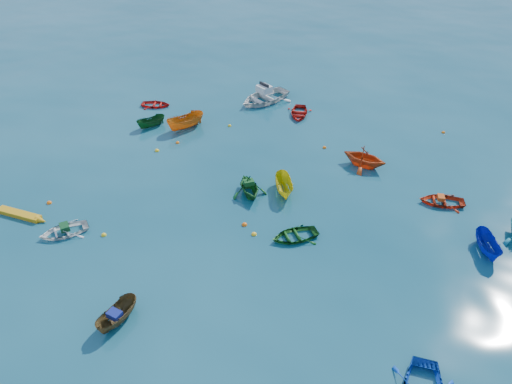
% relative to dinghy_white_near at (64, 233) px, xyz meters
% --- Properties ---
extents(ground, '(160.00, 160.00, 0.00)m').
position_rel_dinghy_white_near_xyz_m(ground, '(9.02, 3.10, 0.00)').
color(ground, '#0B3F51').
rests_on(ground, ground).
extents(dinghy_white_near, '(3.36, 3.48, 0.59)m').
position_rel_dinghy_white_near_xyz_m(dinghy_white_near, '(0.00, 0.00, 0.00)').
color(dinghy_white_near, white).
rests_on(dinghy_white_near, ground).
extents(sampan_brown_mid, '(1.22, 2.72, 1.02)m').
position_rel_dinghy_white_near_xyz_m(sampan_brown_mid, '(7.09, -4.18, 0.00)').
color(sampan_brown_mid, brown).
rests_on(sampan_brown_mid, ground).
extents(sampan_yellow_mid, '(2.39, 3.10, 1.13)m').
position_rel_dinghy_white_near_xyz_m(sampan_yellow_mid, '(10.52, 9.38, 0.00)').
color(sampan_yellow_mid, gold).
rests_on(sampan_yellow_mid, ground).
extents(dinghy_green_e, '(3.48, 3.43, 0.59)m').
position_rel_dinghy_white_near_xyz_m(dinghy_green_e, '(12.79, 5.26, 0.00)').
color(dinghy_green_e, '#125016').
rests_on(dinghy_green_e, ground).
extents(dinghy_red_nw, '(2.99, 2.53, 0.53)m').
position_rel_dinghy_white_near_xyz_m(dinghy_red_nw, '(-4.65, 16.99, 0.00)').
color(dinghy_red_nw, red).
rests_on(dinghy_red_nw, ground).
extents(sampan_orange_n, '(2.70, 3.59, 1.31)m').
position_rel_dinghy_white_near_xyz_m(sampan_orange_n, '(-0.09, 14.50, 0.00)').
color(sampan_orange_n, orange).
rests_on(sampan_orange_n, ground).
extents(dinghy_green_n, '(3.59, 3.62, 1.44)m').
position_rel_dinghy_white_near_xyz_m(dinghy_green_n, '(8.48, 8.21, 0.00)').
color(dinghy_green_n, '#14571D').
rests_on(dinghy_green_n, ground).
extents(dinghy_red_ne, '(3.31, 2.75, 0.59)m').
position_rel_dinghy_white_near_xyz_m(dinghy_red_ne, '(20.33, 12.39, 0.00)').
color(dinghy_red_ne, red).
rests_on(dinghy_red_ne, ground).
extents(sampan_blue_far, '(1.99, 2.92, 1.06)m').
position_rel_dinghy_white_near_xyz_m(sampan_blue_far, '(23.29, 8.63, 0.00)').
color(sampan_blue_far, '#0D1CA2').
rests_on(sampan_blue_far, ground).
extents(dinghy_red_far, '(2.86, 3.46, 0.62)m').
position_rel_dinghy_white_near_xyz_m(dinghy_red_far, '(7.52, 20.51, 0.00)').
color(dinghy_red_far, red).
rests_on(dinghy_red_far, ground).
extents(dinghy_orange_far, '(3.46, 3.08, 1.65)m').
position_rel_dinghy_white_near_xyz_m(dinghy_orange_far, '(14.58, 14.77, 0.00)').
color(dinghy_orange_far, '#C74112').
rests_on(dinghy_orange_far, ground).
extents(sampan_green_far, '(2.05, 2.64, 0.97)m').
position_rel_dinghy_white_near_xyz_m(sampan_green_far, '(-2.83, 13.60, 0.00)').
color(sampan_green_far, '#10471B').
rests_on(sampan_green_far, ground).
extents(kayak_yellow, '(3.82, 0.81, 0.38)m').
position_rel_dinghy_white_near_xyz_m(kayak_yellow, '(-3.74, 0.18, 0.00)').
color(kayak_yellow, '#CB8D12').
rests_on(kayak_yellow, ground).
extents(motorboat_white, '(5.36, 6.03, 1.63)m').
position_rel_dinghy_white_near_xyz_m(motorboat_white, '(3.71, 21.82, 0.00)').
color(motorboat_white, silver).
rests_on(motorboat_white, ground).
extents(tarp_green_a, '(0.86, 0.83, 0.33)m').
position_rel_dinghy_white_near_xyz_m(tarp_green_a, '(0.06, 0.08, 0.46)').
color(tarp_green_a, '#10431E').
rests_on(tarp_green_a, dinghy_white_near).
extents(tarp_blue_a, '(0.70, 0.56, 0.32)m').
position_rel_dinghy_white_near_xyz_m(tarp_blue_a, '(7.08, -4.33, 0.67)').
color(tarp_blue_a, navy).
rests_on(tarp_blue_a, sampan_brown_mid).
extents(tarp_green_b, '(0.84, 0.82, 0.32)m').
position_rel_dinghy_white_near_xyz_m(tarp_green_b, '(8.41, 8.28, 0.88)').
color(tarp_green_b, '#134E1D').
rests_on(tarp_green_b, dinghy_green_n).
extents(tarp_orange_b, '(0.57, 0.66, 0.27)m').
position_rel_dinghy_white_near_xyz_m(tarp_orange_b, '(20.23, 12.36, 0.43)').
color(tarp_orange_b, '#C44814').
rests_on(tarp_orange_b, dinghy_red_ne).
extents(buoy_or_a, '(0.33, 0.33, 0.33)m').
position_rel_dinghy_white_near_xyz_m(buoy_or_a, '(-3.00, 1.98, 0.00)').
color(buoy_or_a, orange).
rests_on(buoy_or_a, ground).
extents(buoy_ye_a, '(0.31, 0.31, 0.31)m').
position_rel_dinghy_white_near_xyz_m(buoy_ye_a, '(2.28, 0.82, 0.00)').
color(buoy_ye_a, yellow).
rests_on(buoy_ye_a, ground).
extents(buoy_or_b, '(0.35, 0.35, 0.35)m').
position_rel_dinghy_white_near_xyz_m(buoy_or_b, '(9.57, 5.13, 0.00)').
color(buoy_or_b, '#EF600D').
rests_on(buoy_or_b, ground).
extents(buoy_ye_b, '(0.35, 0.35, 0.35)m').
position_rel_dinghy_white_near_xyz_m(buoy_ye_b, '(-0.27, 10.46, 0.00)').
color(buoy_ye_b, yellow).
rests_on(buoy_ye_b, ground).
extents(buoy_or_c, '(0.30, 0.30, 0.30)m').
position_rel_dinghy_white_near_xyz_m(buoy_or_c, '(0.53, 12.13, 0.00)').
color(buoy_or_c, orange).
rests_on(buoy_or_c, ground).
extents(buoy_ye_c, '(0.33, 0.33, 0.33)m').
position_rel_dinghy_white_near_xyz_m(buoy_ye_c, '(10.48, 4.54, 0.00)').
color(buoy_ye_c, yellow).
rests_on(buoy_ye_c, ground).
extents(buoy_or_d, '(0.30, 0.30, 0.30)m').
position_rel_dinghy_white_near_xyz_m(buoy_or_d, '(11.22, 16.08, 0.00)').
color(buoy_or_d, orange).
rests_on(buoy_or_d, ground).
extents(buoy_ye_d, '(0.30, 0.30, 0.30)m').
position_rel_dinghy_white_near_xyz_m(buoy_ye_d, '(2.98, 16.30, 0.00)').
color(buoy_ye_d, yellow).
rests_on(buoy_ye_d, ground).
extents(buoy_or_e, '(0.30, 0.30, 0.30)m').
position_rel_dinghy_white_near_xyz_m(buoy_or_e, '(19.25, 22.30, 0.00)').
color(buoy_or_e, orange).
rests_on(buoy_or_e, ground).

